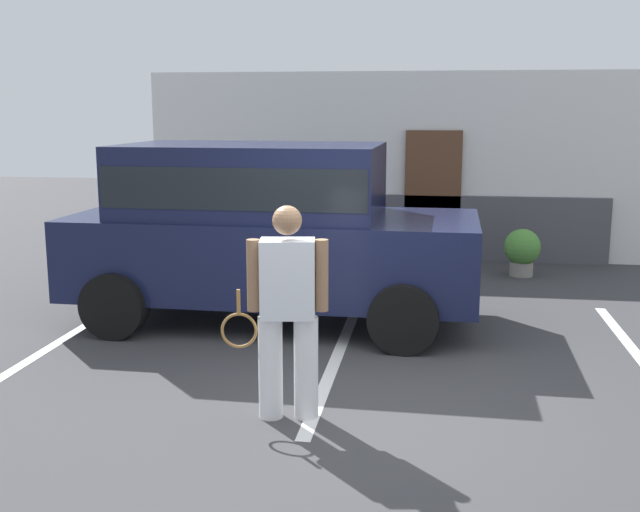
% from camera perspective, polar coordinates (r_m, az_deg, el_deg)
% --- Properties ---
extents(ground_plane, '(40.00, 40.00, 0.00)m').
position_cam_1_polar(ground_plane, '(6.55, 2.01, -11.14)').
color(ground_plane, '#38383A').
extents(parking_stripe_0, '(0.12, 4.40, 0.01)m').
position_cam_1_polar(parking_stripe_0, '(8.85, -18.31, -5.79)').
color(parking_stripe_0, silver).
rests_on(parking_stripe_0, ground_plane).
extents(parking_stripe_1, '(0.12, 4.40, 0.01)m').
position_cam_1_polar(parking_stripe_1, '(7.98, 1.40, -7.03)').
color(parking_stripe_1, silver).
rests_on(parking_stripe_1, ground_plane).
extents(house_frontage, '(8.13, 0.40, 3.03)m').
position_cam_1_polar(house_frontage, '(12.85, 5.54, 6.19)').
color(house_frontage, white).
rests_on(house_frontage, ground_plane).
extents(parked_suv, '(4.64, 2.24, 2.05)m').
position_cam_1_polar(parked_suv, '(8.90, -4.08, 2.37)').
color(parked_suv, '#141938').
rests_on(parked_suv, ground_plane).
extents(tennis_player_man, '(0.90, 0.32, 1.72)m').
position_cam_1_polar(tennis_player_man, '(6.11, -2.43, -4.01)').
color(tennis_player_man, white).
rests_on(tennis_player_man, ground_plane).
extents(potted_plant_by_porch, '(0.53, 0.53, 0.70)m').
position_cam_1_polar(potted_plant_by_porch, '(11.81, 14.63, 0.43)').
color(potted_plant_by_porch, gray).
rests_on(potted_plant_by_porch, ground_plane).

